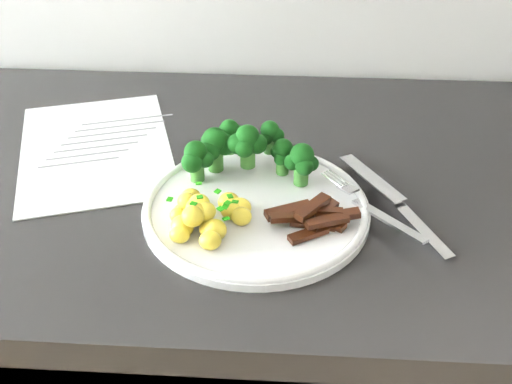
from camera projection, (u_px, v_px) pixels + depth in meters
The scene contains 7 objects.
recipe_paper at pixel (96, 148), 0.86m from camera, with size 0.28×0.33×0.00m.
plate at pixel (256, 207), 0.74m from camera, with size 0.27×0.27×0.02m.
broccoli at pixel (244, 147), 0.77m from camera, with size 0.17×0.10×0.07m.
potatoes at pixel (205, 215), 0.70m from camera, with size 0.10×0.10×0.04m.
beef_strips at pixel (314, 216), 0.70m from camera, with size 0.11×0.08×0.02m.
fork at pixel (374, 209), 0.72m from camera, with size 0.11×0.14×0.02m.
knife at pixel (406, 215), 0.72m from camera, with size 0.12×0.20×0.02m.
Camera 1 is at (0.17, 1.01, 1.34)m, focal length 43.62 mm.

